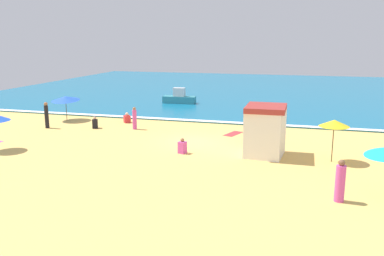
{
  "coord_description": "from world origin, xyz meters",
  "views": [
    {
      "loc": [
        6.67,
        -24.45,
        6.49
      ],
      "look_at": [
        -0.26,
        0.46,
        0.8
      ],
      "focal_mm": 38.29,
      "sensor_mm": 36.0,
      "label": 1
    }
  ],
  "objects": [
    {
      "name": "ground_plane",
      "position": [
        0.0,
        0.0,
        0.0
      ],
      "size": [
        60.0,
        60.0,
        0.0
      ],
      "primitive_type": "plane",
      "color": "#EDBC60"
    },
    {
      "name": "ocean_water",
      "position": [
        0.0,
        28.0,
        0.05
      ],
      "size": [
        60.0,
        44.0,
        0.1
      ],
      "primitive_type": "cube",
      "color": "#146B93",
      "rests_on": "ground_plane"
    },
    {
      "name": "wave_breaker_foam",
      "position": [
        0.0,
        6.3,
        0.1
      ],
      "size": [
        57.0,
        0.7,
        0.01
      ],
      "primitive_type": "cube",
      "color": "white",
      "rests_on": "ocean_water"
    },
    {
      "name": "lifeguard_cabana",
      "position": [
        4.64,
        -1.85,
        1.45
      ],
      "size": [
        2.17,
        2.53,
        2.85
      ],
      "color": "white",
      "rests_on": "ground_plane"
    },
    {
      "name": "beach_umbrella_0",
      "position": [
        -11.75,
        4.05,
        1.78
      ],
      "size": [
        2.34,
        2.36,
        2.05
      ],
      "color": "#4C3823",
      "rests_on": "ground_plane"
    },
    {
      "name": "beach_umbrella_2",
      "position": [
        8.25,
        -2.13,
        2.11
      ],
      "size": [
        2.24,
        2.24,
        2.3
      ],
      "color": "#4C3823",
      "rests_on": "ground_plane"
    },
    {
      "name": "beachgoer_0",
      "position": [
        -5.15,
        2.48,
        0.78
      ],
      "size": [
        0.4,
        0.4,
        1.63
      ],
      "color": "#D84CA5",
      "rests_on": "ground_plane"
    },
    {
      "name": "beachgoer_1",
      "position": [
        -6.68,
        4.51,
        0.33
      ],
      "size": [
        0.65,
        0.65,
        0.81
      ],
      "color": "red",
      "rests_on": "ground_plane"
    },
    {
      "name": "beachgoer_2",
      "position": [
        4.55,
        1.06,
        0.39
      ],
      "size": [
        0.52,
        0.52,
        0.9
      ],
      "color": "orange",
      "rests_on": "ground_plane"
    },
    {
      "name": "beachgoer_3",
      "position": [
        -8.09,
        1.98,
        0.38
      ],
      "size": [
        0.52,
        0.52,
        0.88
      ],
      "color": "black",
      "rests_on": "ground_plane"
    },
    {
      "name": "beachgoer_4",
      "position": [
        8.24,
        -7.8,
        0.82
      ],
      "size": [
        0.49,
        0.49,
        1.76
      ],
      "color": "#D84CA5",
      "rests_on": "ground_plane"
    },
    {
      "name": "beachgoer_6",
      "position": [
        0.05,
        -2.7,
        0.38
      ],
      "size": [
        0.51,
        0.51,
        0.9
      ],
      "color": "#D84CA5",
      "rests_on": "ground_plane"
    },
    {
      "name": "beachgoer_9",
      "position": [
        -11.53,
        1.11,
        0.95
      ],
      "size": [
        0.41,
        0.41,
        1.93
      ],
      "color": "black",
      "rests_on": "ground_plane"
    },
    {
      "name": "beach_towel_1",
      "position": [
        2.03,
        2.9,
        0.01
      ],
      "size": [
        1.22,
        1.86,
        0.01
      ],
      "color": "red",
      "rests_on": "ground_plane"
    },
    {
      "name": "small_boat_0",
      "position": [
        -5.47,
        14.41,
        0.6
      ],
      "size": [
        3.28,
        1.17,
        1.54
      ],
      "color": "teal",
      "rests_on": "ocean_water"
    }
  ]
}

